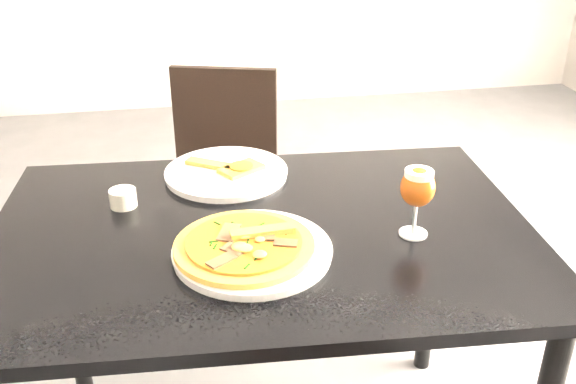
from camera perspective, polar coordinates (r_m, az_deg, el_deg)
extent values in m
cube|color=black|center=(1.43, -2.29, -3.74)|extent=(1.25, 0.88, 0.03)
cylinder|color=black|center=(1.97, -18.94, -8.85)|extent=(0.05, 0.05, 0.72)
cylinder|color=black|center=(2.02, 12.70, -7.04)|extent=(0.05, 0.05, 0.72)
cube|color=black|center=(2.26, -6.21, -0.84)|extent=(0.49, 0.49, 0.04)
cylinder|color=black|center=(2.28, -10.67, -7.38)|extent=(0.03, 0.03, 0.40)
cylinder|color=black|center=(2.21, -2.69, -7.97)|extent=(0.03, 0.03, 0.40)
cylinder|color=black|center=(2.53, -8.77, -3.39)|extent=(0.03, 0.03, 0.40)
cylinder|color=black|center=(2.48, -1.63, -3.81)|extent=(0.03, 0.03, 0.40)
cube|color=black|center=(2.32, -5.62, 6.29)|extent=(0.37, 0.13, 0.39)
cylinder|color=white|center=(1.33, -3.17, -5.28)|extent=(0.35, 0.35, 0.02)
cylinder|color=olive|center=(1.32, -3.92, -4.83)|extent=(0.29, 0.29, 0.01)
cylinder|color=#BB430F|center=(1.31, -3.94, -4.48)|extent=(0.24, 0.24, 0.01)
cube|color=#4A2F20|center=(1.31, -2.60, -4.17)|extent=(0.06, 0.03, 0.00)
cube|color=#4A2F20|center=(1.35, -3.52, -3.17)|extent=(0.05, 0.06, 0.00)
cube|color=#4A2F20|center=(1.34, -6.64, -3.58)|extent=(0.06, 0.06, 0.00)
cube|color=#4A2F20|center=(1.29, -4.95, -4.80)|extent=(0.06, 0.06, 0.00)
cube|color=#4A2F20|center=(1.27, -2.96, -5.35)|extent=(0.05, 0.06, 0.00)
ellipsoid|color=gold|center=(1.32, -3.21, -3.90)|extent=(0.03, 0.03, 0.01)
ellipsoid|color=gold|center=(1.37, -4.86, -2.72)|extent=(0.03, 0.03, 0.01)
ellipsoid|color=gold|center=(1.31, -4.85, -4.21)|extent=(0.03, 0.03, 0.01)
ellipsoid|color=gold|center=(1.25, -5.01, -5.83)|extent=(0.03, 0.03, 0.01)
ellipsoid|color=gold|center=(1.30, -3.21, -4.45)|extent=(0.03, 0.03, 0.01)
cube|color=#16490D|center=(1.32, -3.77, -3.98)|extent=(0.01, 0.02, 0.00)
cube|color=#16490D|center=(1.35, -4.33, -3.33)|extent=(0.01, 0.02, 0.00)
cube|color=#16490D|center=(1.36, -5.90, -3.03)|extent=(0.01, 0.02, 0.00)
cube|color=#16490D|center=(1.32, -5.14, -4.04)|extent=(0.02, 0.01, 0.00)
cube|color=#16490D|center=(1.31, -6.65, -4.35)|extent=(0.02, 0.01, 0.00)
cube|color=#16490D|center=(1.30, -4.56, -4.49)|extent=(0.02, 0.01, 0.00)
cube|color=#16490D|center=(1.28, -5.29, -5.18)|extent=(0.02, 0.02, 0.00)
cube|color=#16490D|center=(1.25, -4.83, -6.13)|extent=(0.01, 0.02, 0.00)
cube|color=#16490D|center=(1.28, -3.67, -5.02)|extent=(0.01, 0.02, 0.00)
cube|color=#16490D|center=(1.27, -2.25, -5.44)|extent=(0.01, 0.02, 0.00)
cube|color=#16490D|center=(1.30, -3.33, -4.47)|extent=(0.02, 0.01, 0.00)
cube|color=#16490D|center=(1.31, -1.90, -4.30)|extent=(0.02, 0.01, 0.00)
cube|color=#16490D|center=(1.34, -0.91, -3.54)|extent=(0.02, 0.01, 0.00)
cube|color=#16490D|center=(1.33, -3.08, -3.77)|extent=(0.02, 0.02, 0.00)
cube|color=olive|center=(1.32, -2.05, -3.74)|extent=(0.14, 0.04, 0.01)
cylinder|color=white|center=(1.67, -5.50, 1.70)|extent=(0.32, 0.32, 0.02)
cube|color=olive|center=(1.69, -6.94, 2.47)|extent=(0.13, 0.10, 0.01)
cube|color=olive|center=(1.65, -4.17, 2.06)|extent=(0.13, 0.11, 0.01)
cylinder|color=#BB430F|center=(1.65, -4.18, 2.31)|extent=(0.06, 0.06, 0.00)
cube|color=olive|center=(1.44, -4.98, -2.75)|extent=(0.10, 0.07, 0.01)
cylinder|color=beige|center=(1.55, -14.45, -0.52)|extent=(0.06, 0.06, 0.04)
cylinder|color=yellow|center=(1.55, -14.51, -0.03)|extent=(0.06, 0.06, 0.01)
cylinder|color=#B8BDC1|center=(1.43, 11.06, -3.62)|extent=(0.06, 0.06, 0.00)
cylinder|color=#B8BDC1|center=(1.41, 11.19, -2.37)|extent=(0.01, 0.01, 0.07)
ellipsoid|color=#8C3A0D|center=(1.37, 11.47, 0.41)|extent=(0.07, 0.07, 0.09)
cylinder|color=white|center=(1.36, 11.59, 1.62)|extent=(0.06, 0.06, 0.01)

